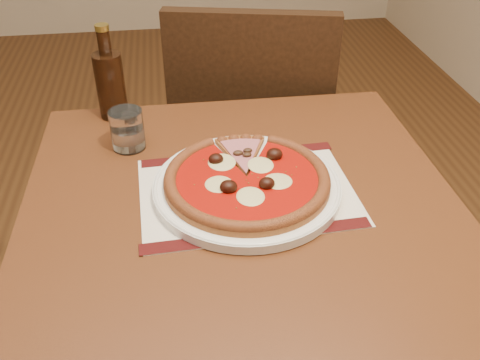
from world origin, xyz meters
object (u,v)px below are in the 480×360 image
(table, at_px, (241,241))
(plate, at_px, (247,187))
(chair_far, at_px, (252,133))
(pizza, at_px, (247,179))
(bottle, at_px, (110,82))
(water_glass, at_px, (127,130))

(table, relative_size, plate, 2.30)
(chair_far, xyz_separation_m, plate, (-0.11, -0.58, 0.23))
(pizza, bearing_deg, plate, 85.82)
(plate, xyz_separation_m, pizza, (-0.00, -0.00, 0.02))
(table, distance_m, plate, 0.12)
(chair_far, height_order, bottle, bottle)
(plate, xyz_separation_m, bottle, (-0.26, 0.34, 0.07))
(chair_far, bearing_deg, bottle, 46.09)
(table, xyz_separation_m, pizza, (0.01, 0.02, 0.13))
(plate, bearing_deg, chair_far, 79.67)
(water_glass, bearing_deg, chair_far, 49.66)
(chair_far, xyz_separation_m, water_glass, (-0.33, -0.39, 0.26))
(table, xyz_separation_m, plate, (0.01, 0.02, 0.11))
(water_glass, height_order, bottle, bottle)
(pizza, distance_m, water_glass, 0.29)
(chair_far, height_order, plate, chair_far)
(table, bearing_deg, pizza, 58.90)
(water_glass, relative_size, bottle, 0.39)
(pizza, bearing_deg, table, -121.10)
(bottle, bearing_deg, pizza, -52.60)
(chair_far, relative_size, bottle, 4.35)
(water_glass, bearing_deg, bottle, 104.33)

